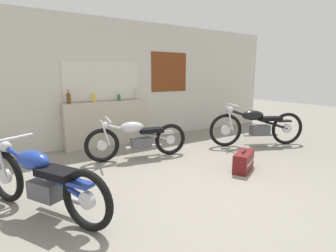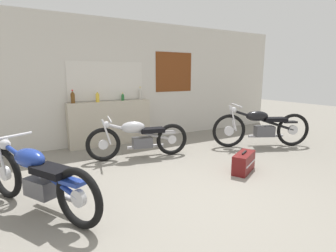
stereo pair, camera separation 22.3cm
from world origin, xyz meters
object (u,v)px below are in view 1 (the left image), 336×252
at_px(motorcycle_silver, 138,138).
at_px(motorcycle_blue, 42,180).
at_px(bottle_center, 119,97).
at_px(bottle_right_center, 136,94).
at_px(bottle_left_center, 94,97).
at_px(motorcycle_black, 257,126).
at_px(hard_case_darkred, 244,161).
at_px(bottle_leftmost, 69,98).

bearing_deg(motorcycle_silver, motorcycle_blue, -145.43).
xyz_separation_m(bottle_center, bottle_right_center, (0.44, 0.00, 0.06)).
height_order(bottle_left_center, motorcycle_black, bottle_left_center).
bearing_deg(motorcycle_black, bottle_center, 142.74).
height_order(motorcycle_silver, hard_case_darkred, motorcycle_silver).
xyz_separation_m(bottle_left_center, bottle_right_center, (1.05, 0.08, 0.03)).
relative_size(bottle_left_center, hard_case_darkred, 0.40).
bearing_deg(motorcycle_blue, bottle_left_center, 60.20).
bearing_deg(bottle_left_center, bottle_center, 7.53).
distance_m(bottle_center, motorcycle_black, 3.18).
relative_size(bottle_leftmost, bottle_left_center, 1.15).
bearing_deg(motorcycle_blue, bottle_center, 51.59).
xyz_separation_m(motorcycle_blue, motorcycle_silver, (1.83, 1.26, -0.01)).
xyz_separation_m(motorcycle_silver, motorcycle_black, (2.67, -0.62, 0.05)).
xyz_separation_m(bottle_right_center, motorcycle_blue, (-2.45, -2.53, -0.71)).
bearing_deg(bottle_center, bottle_leftmost, -177.26).
xyz_separation_m(bottle_leftmost, motorcycle_blue, (-0.90, -2.48, -0.70)).
bearing_deg(motorcycle_black, hard_case_darkred, -148.00).
distance_m(bottle_leftmost, motorcycle_black, 4.09).
bearing_deg(motorcycle_black, bottle_right_center, 137.20).
distance_m(motorcycle_silver, hard_case_darkred, 1.96).
relative_size(bottle_left_center, bottle_right_center, 0.80).
bearing_deg(bottle_leftmost, motorcycle_blue, -109.92).
bearing_deg(bottle_left_center, bottle_leftmost, 176.99).
distance_m(bottle_leftmost, bottle_left_center, 0.51).
xyz_separation_m(bottle_left_center, motorcycle_black, (3.09, -1.81, -0.65)).
relative_size(bottle_left_center, motorcycle_blue, 0.14).
height_order(bottle_leftmost, motorcycle_silver, bottle_leftmost).
relative_size(bottle_center, hard_case_darkred, 0.29).
relative_size(bottle_center, bottle_right_center, 0.58).
bearing_deg(bottle_leftmost, bottle_left_center, -3.01).
bearing_deg(bottle_left_center, motorcycle_silver, -70.49).
bearing_deg(hard_case_darkred, bottle_leftmost, 127.29).
height_order(bottle_leftmost, motorcycle_blue, bottle_leftmost).
height_order(bottle_leftmost, motorcycle_black, bottle_leftmost).
relative_size(bottle_right_center, motorcycle_black, 0.15).
bearing_deg(bottle_right_center, hard_case_darkred, -78.84).
xyz_separation_m(bottle_leftmost, bottle_right_center, (1.55, 0.05, 0.01)).
bearing_deg(hard_case_darkred, motorcycle_blue, 174.48).
distance_m(bottle_leftmost, bottle_center, 1.11).
distance_m(bottle_left_center, motorcycle_black, 3.64).
bearing_deg(bottle_leftmost, bottle_right_center, 1.99).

